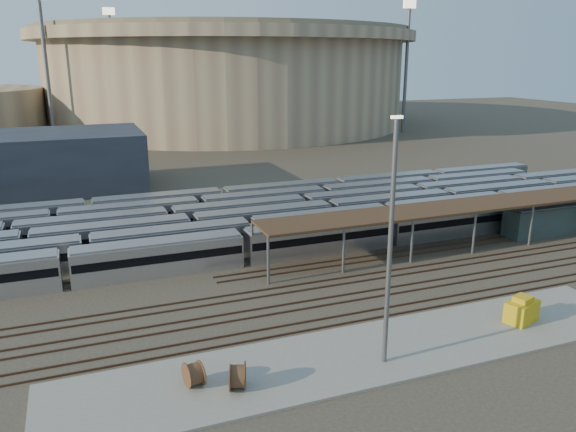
# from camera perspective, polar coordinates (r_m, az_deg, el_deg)

# --- Properties ---
(ground) EXTENTS (420.00, 420.00, 0.00)m
(ground) POSITION_cam_1_polar(r_m,az_deg,el_deg) (60.23, 5.66, -6.23)
(ground) COLOR #383026
(ground) RESTS_ON ground
(apron) EXTENTS (50.00, 9.00, 0.20)m
(apron) POSITION_cam_1_polar(r_m,az_deg,el_deg) (46.13, 8.47, -13.53)
(apron) COLOR gray
(apron) RESTS_ON ground
(subway_trains) EXTENTS (127.92, 23.90, 3.60)m
(subway_trains) POSITION_cam_1_polar(r_m,az_deg,el_deg) (74.62, -3.00, -0.30)
(subway_trains) COLOR silver
(subway_trains) RESTS_ON ground
(inspection_shed) EXTENTS (60.30, 6.00, 5.30)m
(inspection_shed) POSITION_cam_1_polar(r_m,az_deg,el_deg) (73.76, 19.83, 1.12)
(inspection_shed) COLOR #5A5B5F
(inspection_shed) RESTS_ON ground
(empty_tracks) EXTENTS (170.00, 9.62, 0.18)m
(empty_tracks) POSITION_cam_1_polar(r_m,az_deg,el_deg) (56.14, 7.96, -7.92)
(empty_tracks) COLOR #4C3323
(empty_tracks) RESTS_ON ground
(stadium) EXTENTS (124.00, 124.00, 32.50)m
(stadium) POSITION_cam_1_polar(r_m,az_deg,el_deg) (196.36, -6.29, 14.07)
(stadium) COLOR #9C8B69
(stadium) RESTS_ON ground
(service_building) EXTENTS (42.00, 20.00, 10.00)m
(service_building) POSITION_cam_1_polar(r_m,az_deg,el_deg) (106.60, -25.94, 4.82)
(service_building) COLOR #1E232D
(service_building) RESTS_ON ground
(floodlight_0) EXTENTS (4.00, 1.00, 38.40)m
(floodlight_0) POSITION_cam_1_polar(r_m,az_deg,el_deg) (159.77, -23.37, 13.99)
(floodlight_0) COLOR #5A5B5F
(floodlight_0) RESTS_ON ground
(floodlight_2) EXTENTS (4.00, 1.00, 38.40)m
(floodlight_2) POSITION_cam_1_polar(r_m,az_deg,el_deg) (177.50, 11.94, 14.99)
(floodlight_2) COLOR #5A5B5F
(floodlight_2) RESTS_ON ground
(floodlight_3) EXTENTS (4.00, 1.00, 38.40)m
(floodlight_3) POSITION_cam_1_polar(r_m,az_deg,el_deg) (210.26, -17.37, 14.72)
(floodlight_3) COLOR #5A5B5F
(floodlight_3) RESTS_ON ground
(teal_boxcar) EXTENTS (16.23, 3.24, 3.78)m
(teal_boxcar) POSITION_cam_1_polar(r_m,az_deg,el_deg) (82.49, 25.83, -0.26)
(teal_boxcar) COLOR #1C4547
(teal_boxcar) RESTS_ON ground
(cable_reel_west) EXTENTS (1.64, 2.16, 1.92)m
(cable_reel_west) POSITION_cam_1_polar(r_m,az_deg,el_deg) (40.83, -5.13, -15.91)
(cable_reel_west) COLOR brown
(cable_reel_west) RESTS_ON apron
(cable_reel_east) EXTENTS (1.33, 1.98, 1.83)m
(cable_reel_east) POSITION_cam_1_polar(r_m,az_deg,el_deg) (41.55, -9.56, -15.54)
(cable_reel_east) COLOR brown
(cable_reel_east) RESTS_ON apron
(yard_light_pole) EXTENTS (0.81, 0.36, 18.60)m
(yard_light_pole) POSITION_cam_1_polar(r_m,az_deg,el_deg) (41.03, 10.33, -2.91)
(yard_light_pole) COLOR #5A5B5F
(yard_light_pole) RESTS_ON apron
(yellow_equipment) EXTENTS (3.44, 2.76, 1.87)m
(yellow_equipment) POSITION_cam_1_polar(r_m,az_deg,el_deg) (53.89, 22.64, -8.91)
(yellow_equipment) COLOR #BF9B12
(yellow_equipment) RESTS_ON apron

